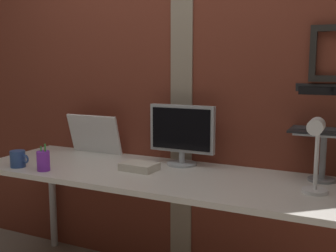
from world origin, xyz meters
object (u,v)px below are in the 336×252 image
object	(u,v)px
laptop	(326,117)
pen_cup	(43,161)
whiteboard_panel	(94,134)
desk_lamp	(316,148)
monitor	(182,132)
coffee_mug	(18,159)

from	to	relation	value
laptop	pen_cup	world-z (taller)	laptop
whiteboard_panel	desk_lamp	xyz separation A→B (m)	(1.45, -0.31, 0.09)
laptop	desk_lamp	world-z (taller)	laptop
monitor	laptop	distance (m)	0.80
desk_lamp	coffee_mug	xyz separation A→B (m)	(-1.63, -0.19, -0.18)
monitor	whiteboard_panel	distance (m)	0.67
monitor	pen_cup	bearing A→B (deg)	-144.36
laptop	coffee_mug	xyz separation A→B (m)	(-1.63, -0.54, -0.27)
coffee_mug	monitor	bearing A→B (deg)	28.94
desk_lamp	laptop	bearing A→B (deg)	88.62
monitor	whiteboard_panel	size ratio (longest dim) A/B	1.04
whiteboard_panel	laptop	bearing A→B (deg)	1.39
monitor	pen_cup	xyz separation A→B (m)	(-0.65, -0.47, -0.14)
monitor	laptop	world-z (taller)	laptop
monitor	whiteboard_panel	xyz separation A→B (m)	(-0.66, 0.04, -0.07)
laptop	coffee_mug	world-z (taller)	laptop
laptop	desk_lamp	distance (m)	0.36
monitor	coffee_mug	xyz separation A→B (m)	(-0.84, -0.47, -0.15)
laptop	desk_lamp	size ratio (longest dim) A/B	0.93
laptop	monitor	bearing A→B (deg)	-174.69
monitor	laptop	size ratio (longest dim) A/B	1.20
desk_lamp	pen_cup	xyz separation A→B (m)	(-1.43, -0.19, -0.17)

